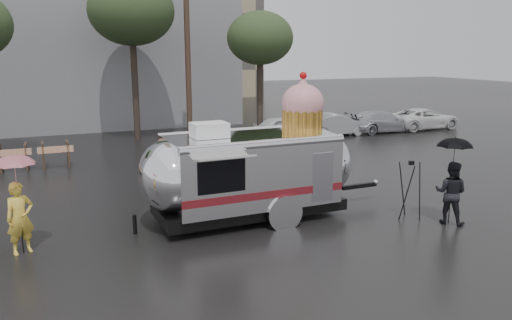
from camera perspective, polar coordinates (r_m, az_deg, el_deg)
name	(u,v)px	position (r m, az deg, el deg)	size (l,w,h in m)	color
ground	(247,237)	(12.38, -1.03, -8.75)	(120.00, 120.00, 0.00)	black
puddles	(321,197)	(15.71, 7.41, -4.21)	(7.55, 9.93, 0.01)	black
grey_building	(41,17)	(34.77, -23.32, 14.75)	(22.00, 12.00, 13.00)	slate
utility_pole	(188,48)	(25.63, -7.83, 12.60)	(1.60, 0.28, 9.00)	#473323
tree_mid	(131,12)	(26.14, -14.06, 16.13)	(4.20, 4.20, 8.03)	#382D26
tree_right	(260,39)	(25.86, 0.46, 13.68)	(3.36, 3.36, 6.42)	#382D26
barricade_row	(13,157)	(21.08, -25.98, 0.33)	(4.30, 0.80, 1.00)	#473323
parked_cars	(364,121)	(28.09, 12.19, 4.43)	(13.20, 1.90, 1.50)	silver
airstream_trailer	(252,168)	(13.37, -0.42, -0.86)	(7.41, 2.86, 3.99)	silver
person_left	(20,218)	(12.34, -25.36, -6.02)	(0.59, 0.39, 1.64)	yellow
umbrella_pink	(15,170)	(12.06, -25.84, -1.05)	(1.09, 1.09, 2.29)	pink
person_right	(451,193)	(14.01, 21.37, -3.50)	(0.80, 0.44, 1.67)	black
umbrella_black	(454,151)	(13.77, 21.73, 0.92)	(1.14, 1.14, 2.33)	black
tripod	(410,184)	(14.03, 17.19, -2.60)	(0.66, 0.61, 1.61)	black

